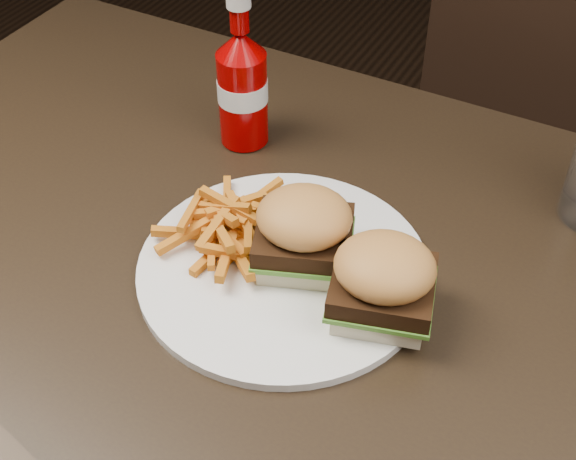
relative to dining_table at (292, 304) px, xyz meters
The scene contains 7 objects.
dining_table is the anchor object (origin of this frame).
chair_far 0.79m from the dining_table, 78.40° to the left, with size 0.41×0.41×0.04m, color black.
plate 0.04m from the dining_table, 136.58° to the left, with size 0.30×0.30×0.01m, color white.
sandwich_half_a 0.05m from the dining_table, 97.87° to the left, with size 0.08×0.08×0.02m, color beige.
sandwich_half_b 0.10m from the dining_table, ahead, with size 0.08×0.08×0.02m, color #F5E1C2.
fries_pile 0.10m from the dining_table, 159.90° to the left, with size 0.11×0.11×0.05m, color #BE6329, non-canonical shape.
ketchup_bottle 0.27m from the dining_table, 130.84° to the left, with size 0.06×0.06×0.12m, color #900000.
Camera 1 is at (0.25, -0.48, 1.33)m, focal length 50.00 mm.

